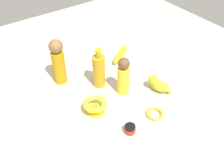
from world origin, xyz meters
The scene contains 9 objects.
ground centered at (0.00, 0.00, 0.00)m, with size 2.00×2.00×0.00m, color #BCB29E.
bowl centered at (-0.13, -0.05, 0.04)m, with size 0.11×0.11×0.06m.
banana centered at (0.22, 0.23, 0.02)m, with size 0.20×0.04×0.04m, color gold.
person_figure_adult centered at (-0.15, 0.23, 0.12)m, with size 0.08×0.08×0.24m.
cat_figurine centered at (0.20, -0.10, 0.04)m, with size 0.09×0.12×0.08m.
bottle_tall centered at (-0.01, 0.10, 0.09)m, with size 0.06×0.06×0.21m.
nail_polish_jar centered at (-0.08, -0.23, 0.02)m, with size 0.05×0.05×0.04m.
bangle centered at (0.07, -0.22, 0.01)m, with size 0.08×0.08×0.01m, color gold.
person_figure_child centered at (0.05, -0.02, 0.10)m, with size 0.06×0.06×0.20m.
Camera 1 is at (-0.55, -0.77, 0.86)m, focal length 42.31 mm.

